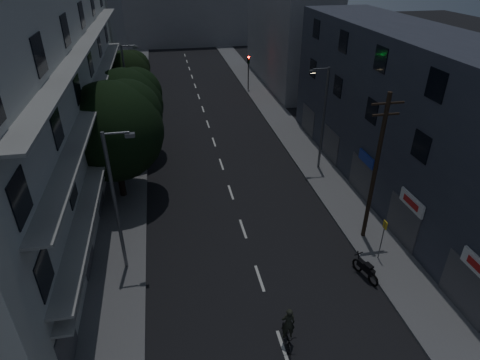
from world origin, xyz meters
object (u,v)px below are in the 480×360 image
object	(u,v)px
utility_pole	(376,167)
bus_stop_sign	(383,233)
cyclist	(287,332)
motorcycle	(365,270)

from	to	relation	value
utility_pole	bus_stop_sign	xyz separation A→B (m)	(-0.11, -2.11, -2.98)
utility_pole	bus_stop_sign	size ratio (longest dim) A/B	3.56
cyclist	utility_pole	bearing A→B (deg)	48.01
utility_pole	cyclist	size ratio (longest dim) A/B	4.26
bus_stop_sign	cyclist	xyz separation A→B (m)	(-6.71, -4.36, -1.18)
utility_pole	cyclist	bearing A→B (deg)	-136.50
bus_stop_sign	motorcycle	size ratio (longest dim) A/B	1.29
motorcycle	cyclist	world-z (taller)	cyclist
motorcycle	cyclist	bearing A→B (deg)	-163.75
bus_stop_sign	motorcycle	world-z (taller)	bus_stop_sign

